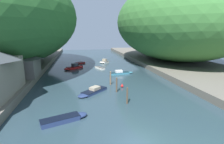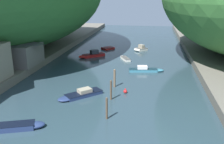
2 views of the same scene
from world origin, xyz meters
The scene contains 13 objects.
water_surface centered at (0.00, 30.00, 0.00)m, with size 130.00×130.00×0.00m, color #283D47.
boathouse_shed centered at (-17.50, 24.74, 3.77)m, with size 8.20×7.23×4.86m.
boat_open_rowboat centered at (-6.82, 36.91, 0.46)m, with size 5.73×5.09×1.51m.
boat_far_right_bank centered at (-4.43, 45.67, 0.23)m, with size 3.88×3.91×0.46m.
boat_yellow_tender centered at (-6.82, 5.88, 0.30)m, with size 5.71×3.18×0.62m.
boat_moored_right centered at (0.63, 36.04, 0.25)m, with size 2.85×4.52×0.51m.
boat_red_skiff centered at (3.41, 45.08, 0.43)m, with size 3.72×3.66×1.42m.
boat_cabin_cruiser centered at (5.48, 28.11, 0.32)m, with size 6.40×2.40×1.03m.
boat_far_upstream centered at (-3.05, 15.03, 0.31)m, with size 5.77×5.67×0.97m.
mooring_post_nearest centered at (1.71, 9.48, 1.30)m, with size 0.24×0.24×2.58m.
mooring_post_second centered at (1.28, 14.82, 1.35)m, with size 0.27×0.27×2.69m.
mooring_post_middle centered at (1.03, 19.47, 1.40)m, with size 0.31×0.31×2.78m.
channel_buoy_near centered at (2.90, 17.27, 0.31)m, with size 0.52×0.52×0.78m.
Camera 2 is at (6.34, -15.01, 13.32)m, focal length 40.00 mm.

